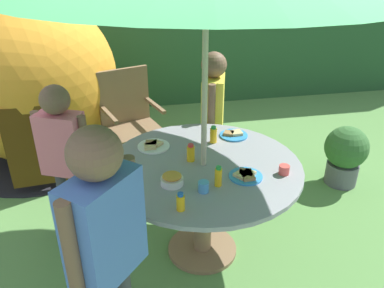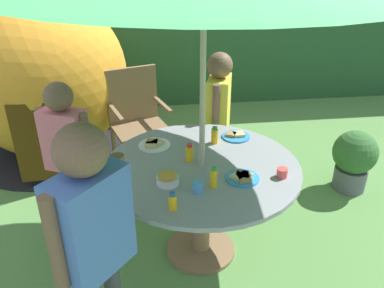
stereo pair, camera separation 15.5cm
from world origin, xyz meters
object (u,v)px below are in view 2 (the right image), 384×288
Objects in this scene: child_in_blue_shirt at (92,224)px; juice_bottle_far_right at (173,202)px; wooden_chair at (137,115)px; plate_mid_right at (242,177)px; plate_center_front at (236,136)px; juice_bottle_far_left at (215,135)px; potted_plant at (354,158)px; snack_bowl at (168,179)px; plate_mid_left at (154,144)px; child_in_pink_shirt at (65,140)px; cup_far at (198,187)px; garden_table at (201,184)px; dome_tent at (44,77)px; cup_near at (282,173)px; juice_bottle_near_left at (214,177)px; juice_bottle_near_right at (189,153)px; child_in_yellow_shirt at (219,105)px.

child_in_blue_shirt is 0.49m from juice_bottle_far_right.
wooden_chair is 1.67m from plate_mid_right.
plate_center_front is 1.65× the size of juice_bottle_far_left.
potted_plant is 1.47m from juice_bottle_far_left.
plate_mid_right is at bearing -0.87° from snack_bowl.
plate_mid_right is 0.52m from juice_bottle_far_right.
plate_center_front is at bearing -69.85° from wooden_chair.
plate_mid_left is at bearing -168.93° from potted_plant.
child_in_pink_shirt is 1.13m from cup_far.
garden_table is 2.25m from dome_tent.
wooden_chair is 1.68m from cup_far.
plate_center_front is 3.13× the size of cup_near.
child_in_pink_shirt is at bearing 138.66° from snack_bowl.
juice_bottle_far_right is at bearing -84.54° from plate_mid_left.
juice_bottle_far_left is (-0.08, 0.51, 0.05)m from plate_mid_right.
plate_center_front is 1.60× the size of juice_bottle_near_left.
juice_bottle_near_left is 0.34m from juice_bottle_near_right.
wooden_chair is at bearing 102.70° from cup_far.
plate_mid_right is at bearing 178.77° from cup_near.
child_in_yellow_shirt reaches higher than juice_bottle_far_left.
juice_bottle_near_right reaches higher than potted_plant.
child_in_pink_shirt is at bearing 173.95° from juice_bottle_far_left.
potted_plant is at bearing 14.77° from juice_bottle_far_left.
plate_mid_right is (-0.09, -0.58, 0.00)m from plate_center_front.
cup_near is at bearing -56.81° from juice_bottle_far_left.
cup_near is (0.71, -0.01, -0.01)m from snack_bowl.
child_in_yellow_shirt is 5.96× the size of plate_center_front.
cup_far reaches higher than garden_table.
juice_bottle_far_left reaches higher than plate_center_front.
wooden_chair is at bearing 106.10° from juice_bottle_near_right.
wooden_chair is 1.04m from plate_mid_left.
juice_bottle_near_right is at bearing -46.68° from plate_mid_left.
dome_tent is 16.89× the size of juice_bottle_far_right.
plate_center_front is at bearing 49.96° from garden_table.
potted_plant is 1.98m from snack_bowl.
dome_tent is at bearing 126.52° from juice_bottle_near_right.
juice_bottle_near_right is 1.84× the size of cup_far.
snack_bowl is 0.63m from juice_bottle_far_left.
juice_bottle_far_left reaches higher than plate_mid_right.
plate_mid_left is 0.44m from juice_bottle_far_left.
plate_center_front is at bearing 6.22° from plate_mid_left.
cup_near is at bearing 19.42° from juice_bottle_far_right.
juice_bottle_far_left is 1.16× the size of juice_bottle_far_right.
dome_tent is 8.85× the size of plate_mid_right.
juice_bottle_near_right is 0.32m from juice_bottle_far_left.
wooden_chair is at bearing 96.64° from juice_bottle_far_right.
juice_bottle_far_right is 0.22m from cup_far.
garden_table is 0.55m from cup_near.
cup_near is at bearing 10.28° from cup_far.
child_in_pink_shirt is at bearing 56.01° from child_in_blue_shirt.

